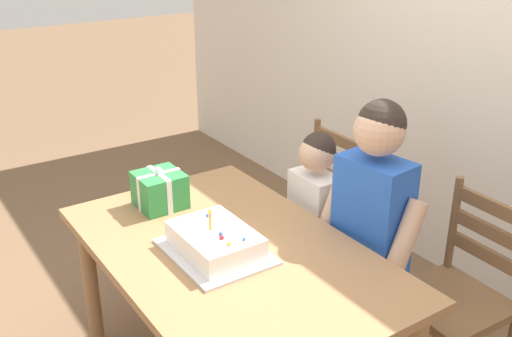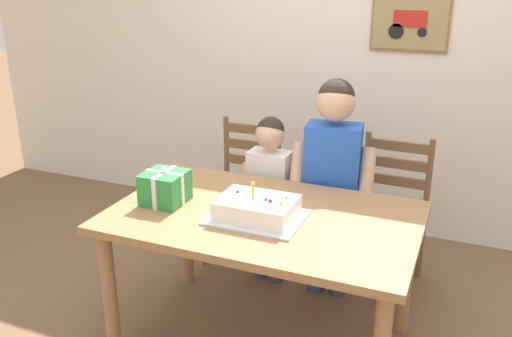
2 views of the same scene
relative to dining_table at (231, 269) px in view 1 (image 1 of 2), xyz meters
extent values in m
cube|color=silver|center=(0.00, 1.63, 0.65)|extent=(6.40, 0.08, 2.60)
cube|color=#9E7047|center=(0.00, 0.00, 0.07)|extent=(1.48, 0.93, 0.04)
cylinder|color=#9E7047|center=(-0.66, -0.38, -0.30)|extent=(0.07, 0.07, 0.70)
cylinder|color=#9E7047|center=(-0.66, 0.38, -0.30)|extent=(0.07, 0.07, 0.70)
cube|color=silver|center=(-0.01, -0.06, 0.10)|extent=(0.44, 0.34, 0.01)
cube|color=white|center=(-0.01, -0.06, 0.15)|extent=(0.36, 0.26, 0.09)
cylinder|color=orange|center=(-0.02, -0.08, 0.23)|extent=(0.01, 0.01, 0.07)
sphere|color=yellow|center=(-0.02, -0.08, 0.28)|extent=(0.02, 0.02, 0.02)
sphere|color=red|center=(0.06, -0.08, 0.20)|extent=(0.02, 0.02, 0.02)
sphere|color=blue|center=(0.04, -0.07, 0.20)|extent=(0.02, 0.02, 0.02)
sphere|color=yellow|center=(0.12, -0.08, 0.20)|extent=(0.02, 0.02, 0.02)
sphere|color=blue|center=(-0.12, -0.03, 0.20)|extent=(0.02, 0.02, 0.02)
sphere|color=blue|center=(0.12, -0.01, 0.20)|extent=(0.01, 0.01, 0.01)
cube|color=#2D8E42|center=(-0.51, -0.06, 0.17)|extent=(0.20, 0.20, 0.16)
cube|color=white|center=(-0.51, -0.06, 0.17)|extent=(0.21, 0.02, 0.17)
cube|color=white|center=(-0.51, -0.06, 0.17)|extent=(0.02, 0.21, 0.17)
sphere|color=white|center=(-0.51, -0.06, 0.27)|extent=(0.04, 0.04, 0.04)
cube|color=brown|center=(-0.48, 0.80, -0.20)|extent=(0.42, 0.42, 0.04)
cylinder|color=brown|center=(-0.29, 0.61, -0.43)|extent=(0.04, 0.04, 0.43)
cylinder|color=brown|center=(-0.67, 0.61, -0.43)|extent=(0.04, 0.04, 0.43)
cylinder|color=brown|center=(-0.29, 0.99, -0.43)|extent=(0.04, 0.04, 0.43)
cylinder|color=brown|center=(-0.67, 0.99, -0.43)|extent=(0.04, 0.04, 0.43)
cylinder|color=brown|center=(-0.29, 0.99, 0.05)|extent=(0.04, 0.04, 0.45)
cylinder|color=brown|center=(-0.67, 0.99, 0.05)|extent=(0.04, 0.04, 0.45)
cube|color=brown|center=(-0.48, 0.99, -0.02)|extent=(0.36, 0.03, 0.06)
cube|color=brown|center=(-0.48, 0.99, 0.09)|extent=(0.36, 0.03, 0.06)
cube|color=brown|center=(-0.48, 0.99, 0.20)|extent=(0.36, 0.03, 0.06)
cube|color=brown|center=(0.48, 0.80, -0.20)|extent=(0.44, 0.44, 0.04)
cylinder|color=brown|center=(0.30, 1.00, -0.43)|extent=(0.04, 0.04, 0.43)
cylinder|color=brown|center=(0.30, 1.00, 0.05)|extent=(0.04, 0.04, 0.45)
cube|color=brown|center=(0.49, 0.99, -0.02)|extent=(0.36, 0.04, 0.06)
cube|color=brown|center=(0.49, 0.99, 0.09)|extent=(0.36, 0.04, 0.06)
cube|color=brown|center=(0.49, 0.99, 0.20)|extent=(0.36, 0.04, 0.06)
cylinder|color=#38426B|center=(0.25, 0.60, -0.40)|extent=(0.11, 0.11, 0.49)
cylinder|color=#38426B|center=(0.11, 0.59, -0.40)|extent=(0.11, 0.11, 0.49)
cube|color=blue|center=(0.18, 0.60, 0.13)|extent=(0.32, 0.22, 0.56)
cylinder|color=tan|center=(0.38, 0.58, 0.11)|extent=(0.11, 0.24, 0.37)
cylinder|color=tan|center=(-0.01, 0.54, 0.11)|extent=(0.11, 0.24, 0.37)
sphere|color=tan|center=(0.18, 0.60, 0.53)|extent=(0.21, 0.21, 0.21)
sphere|color=#2D231E|center=(0.18, 0.61, 0.56)|extent=(0.20, 0.20, 0.20)
cylinder|color=#38426B|center=(-0.14, 0.60, -0.45)|extent=(0.09, 0.09, 0.40)
cylinder|color=#38426B|center=(-0.26, 0.60, -0.45)|extent=(0.09, 0.09, 0.40)
cube|color=white|center=(-0.20, 0.60, -0.02)|extent=(0.25, 0.16, 0.45)
cylinder|color=tan|center=(-0.04, 0.56, -0.04)|extent=(0.07, 0.19, 0.30)
cylinder|color=tan|center=(-0.36, 0.57, -0.04)|extent=(0.07, 0.19, 0.30)
sphere|color=tan|center=(-0.20, 0.60, 0.31)|extent=(0.17, 0.17, 0.17)
sphere|color=#2D231E|center=(-0.20, 0.61, 0.33)|extent=(0.16, 0.16, 0.16)
camera|label=1|loc=(1.79, -1.08, 1.34)|focal=42.29mm
camera|label=2|loc=(0.88, -2.23, 1.20)|focal=38.23mm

